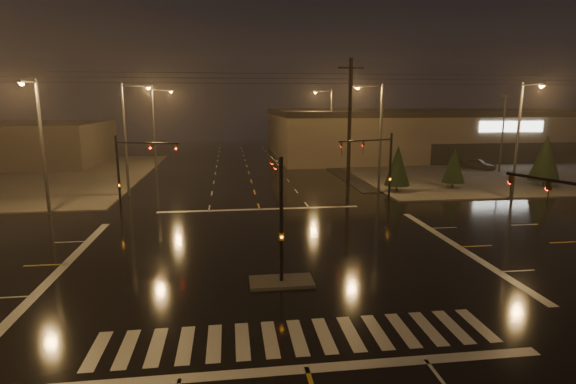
% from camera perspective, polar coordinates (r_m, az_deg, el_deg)
% --- Properties ---
extents(ground, '(140.00, 140.00, 0.00)m').
position_cam_1_polar(ground, '(25.35, -1.89, -8.01)').
color(ground, black).
rests_on(ground, ground).
extents(sidewalk_ne, '(36.00, 36.00, 0.12)m').
position_cam_1_polar(sidewalk_ne, '(63.30, 23.29, 2.87)').
color(sidewalk_ne, '#413E3A').
rests_on(sidewalk_ne, ground).
extents(median_island, '(3.00, 1.60, 0.15)m').
position_cam_1_polar(median_island, '(21.61, -0.83, -11.32)').
color(median_island, '#413E3A').
rests_on(median_island, ground).
extents(crosswalk, '(15.00, 2.60, 0.01)m').
position_cam_1_polar(crosswalk, '(17.18, 1.22, -17.94)').
color(crosswalk, beige).
rests_on(crosswalk, ground).
extents(stop_bar_near, '(16.00, 0.50, 0.01)m').
position_cam_1_polar(stop_bar_near, '(15.49, 2.42, -21.52)').
color(stop_bar_near, beige).
rests_on(stop_bar_near, ground).
extents(stop_bar_far, '(16.00, 0.50, 0.01)m').
position_cam_1_polar(stop_bar_far, '(35.87, -3.62, -2.20)').
color(stop_bar_far, beige).
rests_on(stop_bar_far, ground).
extents(parking_lot, '(50.00, 24.00, 0.08)m').
position_cam_1_polar(parking_lot, '(64.38, 28.02, 2.57)').
color(parking_lot, black).
rests_on(parking_lot, ground).
extents(retail_building, '(60.20, 28.30, 7.20)m').
position_cam_1_polar(retail_building, '(79.26, 20.76, 7.34)').
color(retail_building, brown).
rests_on(retail_building, ground).
extents(signal_mast_median, '(0.25, 4.59, 6.00)m').
position_cam_1_polar(signal_mast_median, '(21.37, -1.15, -1.22)').
color(signal_mast_median, black).
rests_on(signal_mast_median, ground).
extents(signal_mast_ne, '(4.84, 1.86, 6.00)m').
position_cam_1_polar(signal_mast_ne, '(36.22, 11.59, 3.82)').
color(signal_mast_ne, black).
rests_on(signal_mast_ne, ground).
extents(signal_mast_nw, '(4.84, 1.86, 6.00)m').
position_cam_1_polar(signal_mast_nw, '(35.00, -19.34, 3.15)').
color(signal_mast_nw, black).
rests_on(signal_mast_nw, ground).
extents(streetlight_1, '(2.77, 0.32, 10.00)m').
position_cam_1_polar(streetlight_1, '(42.81, -19.63, 7.23)').
color(streetlight_1, '#38383A').
rests_on(streetlight_1, ground).
extents(streetlight_2, '(2.77, 0.32, 10.00)m').
position_cam_1_polar(streetlight_2, '(58.54, -16.41, 8.37)').
color(streetlight_2, '#38383A').
rests_on(streetlight_2, ground).
extents(streetlight_3, '(2.77, 0.32, 10.00)m').
position_cam_1_polar(streetlight_3, '(42.10, 11.29, 7.61)').
color(streetlight_3, '#38383A').
rests_on(streetlight_3, ground).
extents(streetlight_4, '(2.77, 0.32, 10.00)m').
position_cam_1_polar(streetlight_4, '(61.36, 5.26, 8.89)').
color(streetlight_4, '#38383A').
rests_on(streetlight_4, ground).
extents(streetlight_5, '(0.32, 2.77, 10.00)m').
position_cam_1_polar(streetlight_5, '(37.66, -28.99, 5.99)').
color(streetlight_5, '#38383A').
rests_on(streetlight_5, ground).
extents(streetlight_6, '(0.32, 2.77, 10.00)m').
position_cam_1_polar(streetlight_6, '(42.67, 27.42, 6.61)').
color(streetlight_6, '#38383A').
rests_on(streetlight_6, ground).
extents(utility_pole_1, '(2.20, 0.32, 12.00)m').
position_cam_1_polar(utility_pole_1, '(39.24, 7.80, 7.94)').
color(utility_pole_1, black).
rests_on(utility_pole_1, ground).
extents(conifer_0, '(2.37, 2.37, 4.41)m').
position_cam_1_polar(conifer_0, '(43.25, 13.76, 3.26)').
color(conifer_0, black).
rests_on(conifer_0, ground).
extents(conifer_1, '(2.18, 2.18, 4.10)m').
position_cam_1_polar(conifer_1, '(46.50, 20.32, 3.24)').
color(conifer_1, black).
rests_on(conifer_1, ground).
extents(conifer_2, '(2.93, 2.93, 5.28)m').
position_cam_1_polar(conifer_2, '(51.47, 29.91, 3.82)').
color(conifer_2, black).
rests_on(conifer_2, ground).
extents(car_parked, '(3.92, 4.61, 1.49)m').
position_cam_1_polar(car_parked, '(61.58, 22.96, 3.32)').
color(car_parked, black).
rests_on(car_parked, ground).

